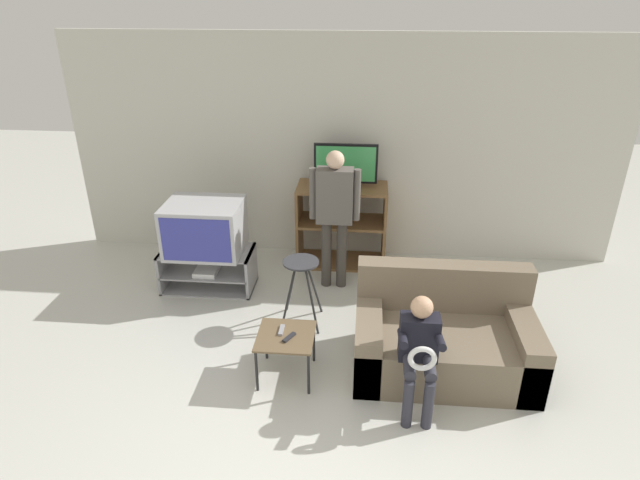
# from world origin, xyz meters

# --- Properties ---
(wall_back) EXTENTS (6.40, 0.06, 2.60)m
(wall_back) POSITION_xyz_m (0.00, 3.51, 1.30)
(wall_back) COLOR beige
(wall_back) RESTS_ON ground_plane
(tv_stand) EXTENTS (0.99, 0.49, 0.45)m
(tv_stand) POSITION_xyz_m (-1.40, 2.48, 0.22)
(tv_stand) COLOR #939399
(tv_stand) RESTS_ON ground_plane
(television_main) EXTENTS (0.79, 0.64, 0.55)m
(television_main) POSITION_xyz_m (-1.39, 2.48, 0.72)
(television_main) COLOR #B2B2B7
(television_main) RESTS_ON tv_stand
(media_shelf) EXTENTS (1.03, 0.50, 0.97)m
(media_shelf) POSITION_xyz_m (0.02, 3.19, 0.50)
(media_shelf) COLOR brown
(media_shelf) RESTS_ON ground_plane
(television_flat) EXTENTS (0.71, 0.20, 0.49)m
(television_flat) POSITION_xyz_m (0.05, 3.22, 1.20)
(television_flat) COLOR black
(television_flat) RESTS_ON media_shelf
(folding_stool) EXTENTS (0.39, 0.41, 0.68)m
(folding_stool) POSITION_xyz_m (-0.30, 1.90, 0.55)
(folding_stool) COLOR black
(folding_stool) RESTS_ON ground_plane
(snack_table) EXTENTS (0.47, 0.47, 0.41)m
(snack_table) POSITION_xyz_m (-0.33, 1.08, 0.37)
(snack_table) COLOR brown
(snack_table) RESTS_ON ground_plane
(remote_control_black) EXTENTS (0.10, 0.14, 0.02)m
(remote_control_black) POSITION_xyz_m (-0.30, 1.04, 0.42)
(remote_control_black) COLOR #232328
(remote_control_black) RESTS_ON snack_table
(remote_control_white) EXTENTS (0.04, 0.14, 0.02)m
(remote_control_white) POSITION_xyz_m (-0.37, 1.14, 0.42)
(remote_control_white) COLOR gray
(remote_control_white) RESTS_ON snack_table
(couch) EXTENTS (1.51, 0.90, 0.85)m
(couch) POSITION_xyz_m (1.00, 1.33, 0.28)
(couch) COLOR #756651
(couch) RESTS_ON ground_plane
(person_standing_adult) EXTENTS (0.53, 0.20, 1.54)m
(person_standing_adult) POSITION_xyz_m (-0.03, 2.64, 0.93)
(person_standing_adult) COLOR #3D3833
(person_standing_adult) RESTS_ON ground_plane
(person_seated_child) EXTENTS (0.33, 0.43, 0.96)m
(person_seated_child) POSITION_xyz_m (0.73, 0.80, 0.57)
(person_seated_child) COLOR #2D2D38
(person_seated_child) RESTS_ON ground_plane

